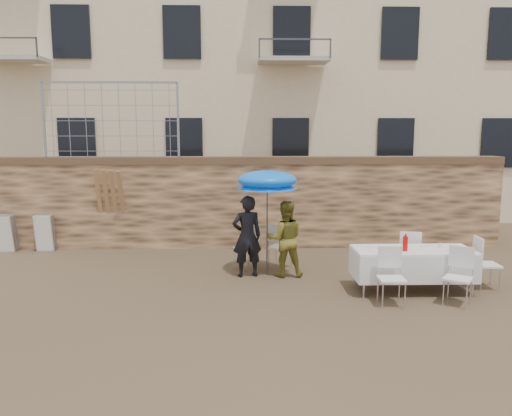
{
  "coord_description": "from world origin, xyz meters",
  "views": [
    {
      "loc": [
        0.14,
        -7.21,
        2.84
      ],
      "look_at": [
        0.4,
        2.2,
        1.4
      ],
      "focal_mm": 35.0,
      "sensor_mm": 36.0,
      "label": 1
    }
  ],
  "objects_px": {
    "umbrella": "(267,183)",
    "couple_chair_right": "(280,246)",
    "woman_dress": "(285,239)",
    "banquet_table": "(413,251)",
    "couple_chair_left": "(247,246)",
    "table_chair_front_left": "(392,277)",
    "chair_stack_left": "(8,232)",
    "table_chair_back": "(409,254)",
    "chair_stack_right": "(46,232)",
    "table_chair_side": "(487,263)",
    "man_suit": "(247,236)",
    "soda_bottle": "(405,244)",
    "table_chair_front_right": "(458,277)"
  },
  "relations": [
    {
      "from": "umbrella",
      "to": "couple_chair_right",
      "type": "height_order",
      "value": "umbrella"
    },
    {
      "from": "couple_chair_right",
      "to": "woman_dress",
      "type": "bearing_deg",
      "value": 125.67
    },
    {
      "from": "banquet_table",
      "to": "couple_chair_left",
      "type": "bearing_deg",
      "value": 152.25
    },
    {
      "from": "banquet_table",
      "to": "table_chair_front_left",
      "type": "distance_m",
      "value": 0.99
    },
    {
      "from": "couple_chair_right",
      "to": "chair_stack_left",
      "type": "height_order",
      "value": "couple_chair_right"
    },
    {
      "from": "table_chair_back",
      "to": "couple_chair_left",
      "type": "bearing_deg",
      "value": -0.4
    },
    {
      "from": "chair_stack_left",
      "to": "couple_chair_left",
      "type": "bearing_deg",
      "value": -16.9
    },
    {
      "from": "couple_chair_right",
      "to": "table_chair_front_left",
      "type": "xyz_separation_m",
      "value": [
        1.66,
        -2.31,
        0.0
      ]
    },
    {
      "from": "chair_stack_right",
      "to": "table_chair_side",
      "type": "bearing_deg",
      "value": -19.2
    },
    {
      "from": "table_chair_side",
      "to": "man_suit",
      "type": "bearing_deg",
      "value": 80.08
    },
    {
      "from": "chair_stack_right",
      "to": "chair_stack_left",
      "type": "bearing_deg",
      "value": 180.0
    },
    {
      "from": "table_chair_side",
      "to": "umbrella",
      "type": "bearing_deg",
      "value": 77.57
    },
    {
      "from": "banquet_table",
      "to": "table_chair_side",
      "type": "relative_size",
      "value": 2.19
    },
    {
      "from": "umbrella",
      "to": "couple_chair_left",
      "type": "height_order",
      "value": "umbrella"
    },
    {
      "from": "soda_bottle",
      "to": "table_chair_front_right",
      "type": "bearing_deg",
      "value": -40.6
    },
    {
      "from": "woman_dress",
      "to": "table_chair_front_right",
      "type": "bearing_deg",
      "value": 144.86
    },
    {
      "from": "man_suit",
      "to": "umbrella",
      "type": "xyz_separation_m",
      "value": [
        0.4,
        0.1,
        1.04
      ]
    },
    {
      "from": "woman_dress",
      "to": "table_chair_front_left",
      "type": "distance_m",
      "value": 2.4
    },
    {
      "from": "man_suit",
      "to": "table_chair_front_right",
      "type": "height_order",
      "value": "man_suit"
    },
    {
      "from": "woman_dress",
      "to": "chair_stack_right",
      "type": "xyz_separation_m",
      "value": [
        -5.56,
        2.28,
        -0.29
      ]
    },
    {
      "from": "couple_chair_left",
      "to": "banquet_table",
      "type": "xyz_separation_m",
      "value": [
        2.96,
        -1.56,
        0.25
      ]
    },
    {
      "from": "banquet_table",
      "to": "table_chair_back",
      "type": "relative_size",
      "value": 2.19
    },
    {
      "from": "umbrella",
      "to": "soda_bottle",
      "type": "relative_size",
      "value": 7.54
    },
    {
      "from": "couple_chair_right",
      "to": "soda_bottle",
      "type": "bearing_deg",
      "value": 170.81
    },
    {
      "from": "man_suit",
      "to": "table_chair_back",
      "type": "xyz_separation_m",
      "value": [
        3.16,
        -0.21,
        -0.33
      ]
    },
    {
      "from": "man_suit",
      "to": "chair_stack_right",
      "type": "height_order",
      "value": "man_suit"
    },
    {
      "from": "soda_bottle",
      "to": "chair_stack_right",
      "type": "relative_size",
      "value": 0.28
    },
    {
      "from": "chair_stack_left",
      "to": "soda_bottle",
      "type": "bearing_deg",
      "value": -22.12
    },
    {
      "from": "umbrella",
      "to": "chair_stack_right",
      "type": "relative_size",
      "value": 2.13
    },
    {
      "from": "woman_dress",
      "to": "table_chair_front_left",
      "type": "height_order",
      "value": "woman_dress"
    },
    {
      "from": "banquet_table",
      "to": "table_chair_side",
      "type": "bearing_deg",
      "value": 4.09
    },
    {
      "from": "umbrella",
      "to": "table_chair_front_left",
      "type": "relative_size",
      "value": 2.04
    },
    {
      "from": "couple_chair_right",
      "to": "table_chair_back",
      "type": "relative_size",
      "value": 1.0
    },
    {
      "from": "soda_bottle",
      "to": "table_chair_side",
      "type": "bearing_deg",
      "value": 8.88
    },
    {
      "from": "chair_stack_right",
      "to": "woman_dress",
      "type": "bearing_deg",
      "value": -22.35
    },
    {
      "from": "couple_chair_left",
      "to": "banquet_table",
      "type": "relative_size",
      "value": 0.46
    },
    {
      "from": "table_chair_front_left",
      "to": "chair_stack_left",
      "type": "height_order",
      "value": "table_chair_front_left"
    },
    {
      "from": "couple_chair_right",
      "to": "table_chair_back",
      "type": "height_order",
      "value": "same"
    },
    {
      "from": "banquet_table",
      "to": "table_chair_front_right",
      "type": "xyz_separation_m",
      "value": [
        0.5,
        -0.75,
        -0.25
      ]
    },
    {
      "from": "table_chair_front_right",
      "to": "couple_chair_left",
      "type": "bearing_deg",
      "value": -178.81
    },
    {
      "from": "couple_chair_right",
      "to": "chair_stack_right",
      "type": "distance_m",
      "value": 5.77
    },
    {
      "from": "banquet_table",
      "to": "soda_bottle",
      "type": "distance_m",
      "value": 0.3
    },
    {
      "from": "woman_dress",
      "to": "chair_stack_right",
      "type": "relative_size",
      "value": 1.64
    },
    {
      "from": "woman_dress",
      "to": "banquet_table",
      "type": "xyz_separation_m",
      "value": [
        2.21,
        -1.01,
        -0.02
      ]
    },
    {
      "from": "couple_chair_left",
      "to": "table_chair_side",
      "type": "height_order",
      "value": "same"
    },
    {
      "from": "banquet_table",
      "to": "table_chair_front_left",
      "type": "xyz_separation_m",
      "value": [
        -0.6,
        -0.75,
        -0.25
      ]
    },
    {
      "from": "chair_stack_right",
      "to": "man_suit",
      "type": "bearing_deg",
      "value": -25.42
    },
    {
      "from": "couple_chair_left",
      "to": "soda_bottle",
      "type": "relative_size",
      "value": 3.69
    },
    {
      "from": "couple_chair_left",
      "to": "chair_stack_right",
      "type": "bearing_deg",
      "value": -59.36
    },
    {
      "from": "umbrella",
      "to": "chair_stack_left",
      "type": "relative_size",
      "value": 2.13
    }
  ]
}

